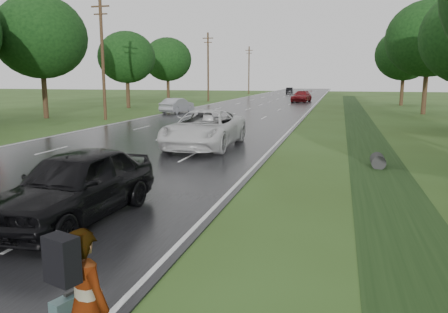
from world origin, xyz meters
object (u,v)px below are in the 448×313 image
object	(u,v)px
white_pickup	(205,129)
dark_sedan	(76,184)
pedestrian	(83,303)
silver_sedan	(177,105)

from	to	relation	value
white_pickup	dark_sedan	world-z (taller)	white_pickup
white_pickup	dark_sedan	xyz separation A→B (m)	(0.34, -11.81, -0.05)
pedestrian	white_pickup	size ratio (longest dim) A/B	0.28
pedestrian	silver_sedan	bearing A→B (deg)	-52.33
pedestrian	silver_sedan	xyz separation A→B (m)	(-12.96, 37.02, -0.19)
dark_sedan	silver_sedan	size ratio (longest dim) A/B	1.16
white_pickup	silver_sedan	distance (m)	22.07
white_pickup	silver_sedan	xyz separation A→B (m)	(-9.14, 20.09, -0.19)
dark_sedan	silver_sedan	xyz separation A→B (m)	(-9.48, 31.90, -0.15)
pedestrian	dark_sedan	size ratio (longest dim) A/B	0.36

